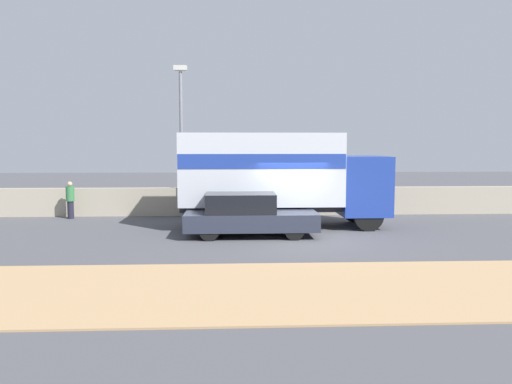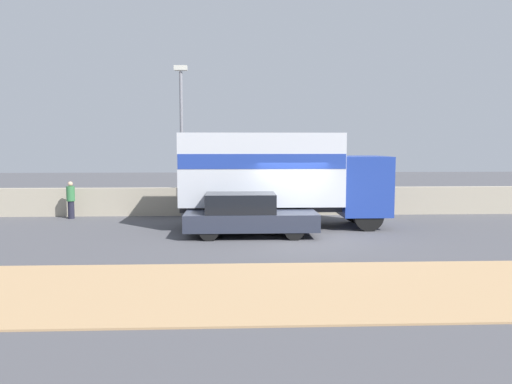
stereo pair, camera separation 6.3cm
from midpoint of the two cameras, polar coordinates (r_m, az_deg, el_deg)
ground_plane at (r=16.92m, az=4.50°, el=-5.25°), size 80.00×80.00×0.00m
dirt_shoulder_foreground at (r=11.17m, az=8.37°, el=-10.80°), size 60.00×4.52×0.04m
stone_wall_backdrop at (r=22.31m, az=2.73°, el=-1.04°), size 60.00×0.35×1.24m
street_lamp at (r=21.85m, az=-8.63°, el=7.08°), size 0.56×0.28×6.48m
box_truck at (r=18.86m, az=2.32°, el=2.19°), size 7.77×2.51×3.55m
car_hatchback at (r=17.06m, az=-1.07°, el=-2.63°), size 4.51×1.79×1.49m
pedestrian at (r=22.51m, az=-20.54°, el=-0.80°), size 0.34×0.34×1.58m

